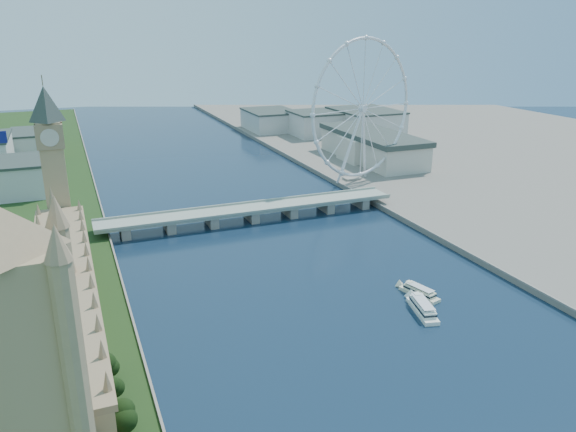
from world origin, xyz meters
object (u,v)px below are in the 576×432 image
victoria_tower (27,387)px  tour_boat_far (419,296)px  london_eye (363,109)px  tour_boat_near (422,313)px

victoria_tower → tour_boat_far: size_ratio=4.26×
london_eye → tour_boat_near: (-85.84, -220.66, -67.52)m
london_eye → tour_boat_far: (-76.52, -204.48, -67.52)m
tour_boat_near → victoria_tower: bearing=-141.3°
victoria_tower → tour_boat_far: victoria_tower is taller
tour_boat_near → tour_boat_far: bearing=73.6°
victoria_tower → london_eye: (254.98, 300.08, 13.03)m
london_eye → tour_boat_near: 246.21m
victoria_tower → tour_boat_near: bearing=25.2°
london_eye → tour_boat_far: bearing=-110.5°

